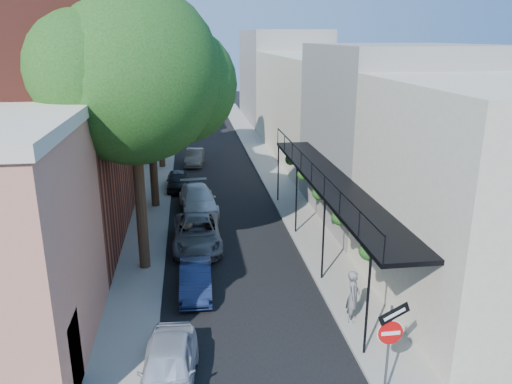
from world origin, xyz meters
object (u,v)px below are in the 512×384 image
object	(u,v)px
parked_car_b	(196,279)
parked_car_e	(178,181)
oak_mid	(156,81)
oak_far	(163,53)
pedestrian	(353,296)
parked_car_a	(168,368)
parked_car_f	(195,157)
parked_car_c	(197,233)
sign_post	(390,336)
oak_near	(144,78)
parked_car_d	(198,200)

from	to	relation	value
parked_car_b	parked_car_e	world-z (taller)	parked_car_e
oak_mid	oak_far	xyz separation A→B (m)	(0.06, 9.04, 1.20)
pedestrian	parked_car_b	bearing A→B (deg)	85.19
parked_car_a	parked_car_f	xyz separation A→B (m)	(1.17, 25.33, -0.06)
parked_car_a	parked_car_b	xyz separation A→B (m)	(0.85, 5.35, -0.09)
parked_car_c	sign_post	bearing A→B (deg)	-66.58
parked_car_a	parked_car_e	distance (m)	19.03
parked_car_b	oak_far	bearing A→B (deg)	95.88
oak_near	oak_mid	xyz separation A→B (m)	(-0.05, 7.97, -0.82)
oak_near	oak_mid	bearing A→B (deg)	90.37
oak_near	parked_car_e	distance (m)	13.31
parked_car_b	parked_car_d	world-z (taller)	parked_car_d
parked_car_e	pedestrian	xyz separation A→B (m)	(6.11, -16.54, 0.46)
sign_post	parked_car_f	world-z (taller)	sign_post
parked_car_d	parked_car_e	size ratio (longest dim) A/B	1.36
parked_car_d	parked_car_e	world-z (taller)	parked_car_d
parked_car_a	parked_car_b	bearing A→B (deg)	84.89
parked_car_c	pedestrian	world-z (taller)	pedestrian
parked_car_e	pedestrian	world-z (taller)	pedestrian
parked_car_a	parked_car_f	size ratio (longest dim) A/B	1.07
oak_far	parked_car_c	bearing A→B (deg)	-83.23
oak_far	parked_car_d	world-z (taller)	oak_far
parked_car_c	parked_car_d	xyz separation A→B (m)	(0.15, 4.99, 0.01)
parked_car_d	pedestrian	bearing A→B (deg)	-73.39
oak_near	oak_far	world-z (taller)	oak_far
oak_near	pedestrian	size ratio (longest dim) A/B	6.24
oak_mid	parked_car_a	world-z (taller)	oak_mid
parked_car_e	parked_car_f	size ratio (longest dim) A/B	0.95
oak_near	pedestrian	bearing A→B (deg)	-38.33
sign_post	pedestrian	bearing A→B (deg)	84.81
parked_car_d	pedestrian	distance (m)	13.19
parked_car_a	parked_car_d	distance (m)	14.77
sign_post	parked_car_c	distance (m)	12.14
oak_near	parked_car_f	xyz separation A→B (m)	(1.97, 17.40, -7.29)
oak_mid	parked_car_f	bearing A→B (deg)	77.92
oak_mid	pedestrian	size ratio (longest dim) A/B	5.58
oak_mid	oak_near	bearing A→B (deg)	-89.63
oak_mid	pedestrian	distance (m)	16.25
sign_post	parked_car_b	bearing A→B (deg)	125.99
oak_mid	parked_car_d	size ratio (longest dim) A/B	2.21
sign_post	parked_car_a	xyz separation A→B (m)	(-5.73, 1.36, -1.38)
parked_car_c	parked_car_e	size ratio (longest dim) A/B	1.40
sign_post	oak_far	distance (m)	27.80
parked_car_a	pedestrian	distance (m)	6.58
parked_car_a	oak_near	bearing A→B (deg)	99.66
sign_post	parked_car_d	size ratio (longest dim) A/B	0.65
oak_near	parked_car_a	world-z (taller)	oak_near
sign_post	parked_car_f	size ratio (longest dim) A/B	0.83
oak_mid	parked_car_d	distance (m)	6.80
pedestrian	parked_car_d	bearing A→B (deg)	45.79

